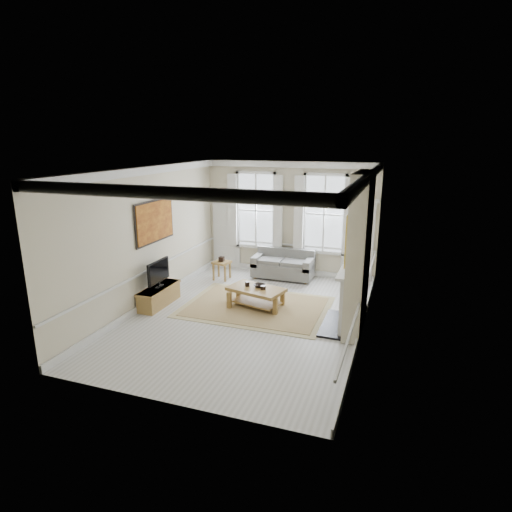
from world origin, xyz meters
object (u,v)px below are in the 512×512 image
at_px(side_table, 222,265).
at_px(coffee_table, 256,291).
at_px(sofa, 284,266).
at_px(tv_stand, 159,296).

xyz_separation_m(side_table, coffee_table, (1.68, -1.72, -0.02)).
distance_m(side_table, coffee_table, 2.41).
relative_size(sofa, tv_stand, 1.32).
distance_m(side_table, tv_stand, 2.49).
distance_m(sofa, tv_stand, 3.93).
bearing_deg(sofa, side_table, -155.18).
bearing_deg(tv_stand, coffee_table, 16.13).
height_order(sofa, side_table, sofa).
bearing_deg(side_table, tv_stand, -105.07).
xyz_separation_m(side_table, tv_stand, (-0.65, -2.40, -0.20)).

